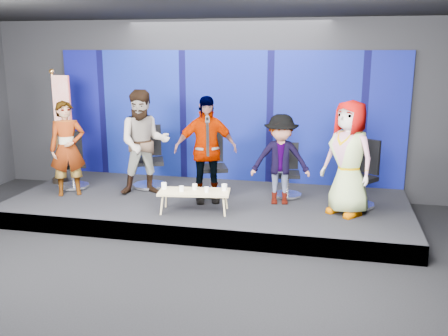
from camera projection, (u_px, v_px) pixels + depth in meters
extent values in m
plane|color=black|center=(162.00, 273.00, 6.66)|extent=(10.00, 10.00, 0.00)
cube|color=black|center=(227.00, 109.00, 10.05)|extent=(10.00, 0.02, 3.50)
cube|color=black|center=(209.00, 207.00, 9.00)|extent=(7.00, 3.00, 0.30)
cube|color=#07064D|center=(226.00, 116.00, 10.04)|extent=(7.00, 0.08, 2.60)
cylinder|color=silver|center=(74.00, 186.00, 9.67)|extent=(0.83, 0.83, 0.06)
cylinder|color=silver|center=(73.00, 175.00, 9.61)|extent=(0.07, 0.07, 0.40)
cube|color=black|center=(72.00, 165.00, 9.57)|extent=(0.66, 0.66, 0.07)
cube|color=black|center=(71.00, 146.00, 9.71)|extent=(0.40, 0.27, 0.55)
imported|color=black|center=(67.00, 149.00, 9.04)|extent=(0.75, 0.68, 1.72)
cylinder|color=silver|center=(150.00, 186.00, 9.70)|extent=(0.87, 0.87, 0.07)
cylinder|color=silver|center=(150.00, 173.00, 9.64)|extent=(0.08, 0.08, 0.45)
cube|color=black|center=(149.00, 162.00, 9.59)|extent=(0.70, 0.70, 0.08)
cube|color=black|center=(149.00, 140.00, 9.76)|extent=(0.48, 0.23, 0.61)
imported|color=black|center=(144.00, 143.00, 9.05)|extent=(1.14, 1.02, 1.92)
cylinder|color=silver|center=(212.00, 192.00, 9.24)|extent=(0.84, 0.84, 0.06)
cylinder|color=silver|center=(212.00, 179.00, 9.19)|extent=(0.08, 0.08, 0.43)
cube|color=black|center=(212.00, 168.00, 9.14)|extent=(0.67, 0.67, 0.08)
cube|color=black|center=(210.00, 146.00, 9.30)|extent=(0.46, 0.22, 0.59)
imported|color=black|center=(206.00, 150.00, 8.61)|extent=(1.18, 0.81, 1.86)
cylinder|color=silver|center=(287.00, 195.00, 9.10)|extent=(0.61, 0.61, 0.05)
cylinder|color=silver|center=(287.00, 184.00, 9.05)|extent=(0.06, 0.06, 0.36)
cube|color=black|center=(287.00, 174.00, 9.01)|extent=(0.49, 0.49, 0.06)
cube|color=black|center=(287.00, 156.00, 9.15)|extent=(0.40, 0.10, 0.50)
imported|color=black|center=(281.00, 160.00, 8.52)|extent=(1.08, 0.72, 1.56)
cylinder|color=silver|center=(355.00, 205.00, 8.51)|extent=(0.90, 0.90, 0.06)
cylinder|color=silver|center=(356.00, 191.00, 8.45)|extent=(0.08, 0.08, 0.43)
cube|color=black|center=(357.00, 179.00, 8.40)|extent=(0.72, 0.72, 0.08)
cube|color=black|center=(367.00, 156.00, 8.48)|extent=(0.41, 0.33, 0.59)
imported|color=black|center=(349.00, 158.00, 7.94)|extent=(1.08, 1.02, 1.85)
cube|color=tan|center=(194.00, 192.00, 8.17)|extent=(1.21, 0.65, 0.04)
cylinder|color=tan|center=(162.00, 205.00, 8.06)|extent=(0.03, 0.03, 0.32)
cylinder|color=tan|center=(166.00, 198.00, 8.43)|extent=(0.03, 0.03, 0.32)
cylinder|color=tan|center=(224.00, 207.00, 7.99)|extent=(0.03, 0.03, 0.32)
cylinder|color=tan|center=(226.00, 200.00, 8.36)|extent=(0.03, 0.03, 0.32)
cylinder|color=white|center=(164.00, 186.00, 8.28)|extent=(0.09, 0.09, 0.11)
cylinder|color=white|center=(182.00, 189.00, 8.13)|extent=(0.08, 0.08, 0.09)
cylinder|color=white|center=(195.00, 187.00, 8.24)|extent=(0.08, 0.08, 0.10)
cylinder|color=white|center=(207.00, 189.00, 8.10)|extent=(0.07, 0.07, 0.09)
cylinder|color=white|center=(224.00, 187.00, 8.18)|extent=(0.09, 0.09, 0.11)
cylinder|color=black|center=(60.00, 180.00, 10.06)|extent=(0.30, 0.30, 0.09)
cylinder|color=#D89145|center=(56.00, 127.00, 9.81)|extent=(0.04, 0.04, 2.06)
sphere|color=#D89145|center=(52.00, 71.00, 9.56)|extent=(0.10, 0.10, 0.10)
cube|color=#AD1E13|center=(62.00, 101.00, 9.62)|extent=(0.36, 0.08, 0.98)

